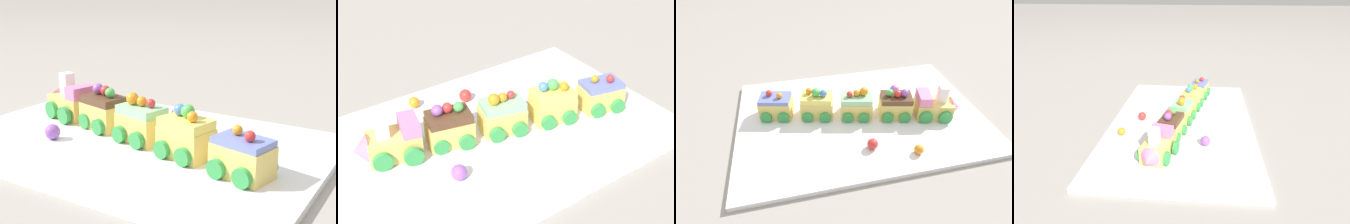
{
  "view_description": "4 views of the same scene",
  "coord_description": "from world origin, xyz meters",
  "views": [
    {
      "loc": [
        -0.42,
        0.58,
        0.27
      ],
      "look_at": [
        -0.05,
        -0.02,
        0.06
      ],
      "focal_mm": 50.0,
      "sensor_mm": 36.0,
      "label": 1
    },
    {
      "loc": [
        0.37,
        0.56,
        0.5
      ],
      "look_at": [
        -0.02,
        -0.01,
        0.04
      ],
      "focal_mm": 50.0,
      "sensor_mm": 36.0,
      "label": 2
    },
    {
      "loc": [
        -0.15,
        -0.49,
        0.43
      ],
      "look_at": [
        -0.05,
        -0.03,
        0.05
      ],
      "focal_mm": 28.0,
      "sensor_mm": 36.0,
      "label": 3
    },
    {
      "loc": [
        0.68,
        0.06,
        0.38
      ],
      "look_at": [
        -0.02,
        -0.0,
        0.03
      ],
      "focal_mm": 28.0,
      "sensor_mm": 36.0,
      "label": 4
    }
  ],
  "objects": [
    {
      "name": "cake_car_blueberry",
      "position": [
        -0.2,
        0.05,
        0.04
      ],
      "size": [
        0.09,
        0.08,
        0.07
      ],
      "rotation": [
        0.0,
        0.0,
        -0.22
      ],
      "color": "#EACC66",
      "rests_on": "display_board"
    },
    {
      "name": "gumball_purple",
      "position": [
        0.12,
        0.07,
        0.02
      ],
      "size": [
        0.03,
        0.03,
        0.03
      ],
      "primitive_type": "sphere",
      "color": "#9956C6",
      "rests_on": "display_board"
    },
    {
      "name": "cake_train_locomotive",
      "position": [
        0.18,
        -0.04,
        0.04
      ],
      "size": [
        0.12,
        0.09,
        0.08
      ],
      "rotation": [
        0.0,
        0.0,
        -0.22
      ],
      "color": "#EACC66",
      "rests_on": "display_board"
    },
    {
      "name": "cake_car_lemon",
      "position": [
        -0.1,
        0.02,
        0.04
      ],
      "size": [
        0.09,
        0.08,
        0.08
      ],
      "rotation": [
        0.0,
        0.0,
        -0.22
      ],
      "color": "#EACC66",
      "rests_on": "display_board"
    },
    {
      "name": "cake_car_chocolate",
      "position": [
        0.08,
        -0.02,
        0.04
      ],
      "size": [
        0.09,
        0.08,
        0.08
      ],
      "rotation": [
        0.0,
        0.0,
        -0.22
      ],
      "color": "#EACC66",
      "rests_on": "display_board"
    },
    {
      "name": "gumball_red",
      "position": [
        -0.01,
        -0.12,
        0.02
      ],
      "size": [
        0.02,
        0.02,
        0.02
      ],
      "primitive_type": "sphere",
      "color": "red",
      "rests_on": "display_board"
    },
    {
      "name": "gumball_orange",
      "position": [
        0.09,
        -0.15,
        0.02
      ],
      "size": [
        0.02,
        0.02,
        0.02
      ],
      "primitive_type": "sphere",
      "color": "orange",
      "rests_on": "display_board"
    },
    {
      "name": "display_board",
      "position": [
        0.0,
        0.0,
        0.01
      ],
      "size": [
        0.6,
        0.41,
        0.01
      ],
      "primitive_type": "cube",
      "color": "white",
      "rests_on": "ground_plane"
    },
    {
      "name": "cake_car_mint",
      "position": [
        -0.01,
        0.0,
        0.04
      ],
      "size": [
        0.09,
        0.08,
        0.08
      ],
      "rotation": [
        0.0,
        0.0,
        -0.22
      ],
      "color": "#EACC66",
      "rests_on": "display_board"
    },
    {
      "name": "ground_plane",
      "position": [
        0.0,
        0.0,
        0.0
      ],
      "size": [
        10.0,
        10.0,
        0.0
      ],
      "primitive_type": "plane",
      "color": "gray"
    }
  ]
}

